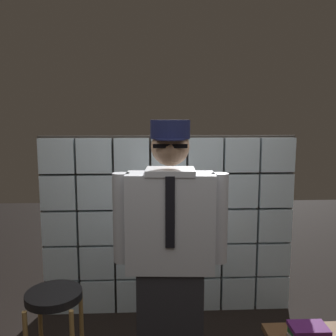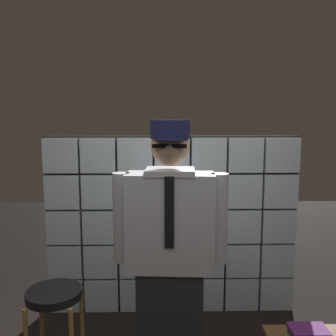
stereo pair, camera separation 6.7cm
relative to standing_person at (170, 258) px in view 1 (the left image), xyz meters
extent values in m
cube|color=silver|center=(-0.96, 1.05, -0.79)|extent=(0.31, 0.08, 0.31)
cube|color=silver|center=(-0.63, 1.05, -0.79)|extent=(0.31, 0.08, 0.31)
cube|color=silver|center=(-0.29, 1.05, -0.79)|extent=(0.31, 0.08, 0.31)
cube|color=silver|center=(0.04, 1.05, -0.79)|extent=(0.31, 0.08, 0.31)
cube|color=silver|center=(0.38, 1.05, -0.79)|extent=(0.31, 0.08, 0.31)
cube|color=silver|center=(0.71, 1.05, -0.79)|extent=(0.31, 0.08, 0.31)
cube|color=silver|center=(1.05, 1.05, -0.79)|extent=(0.31, 0.08, 0.31)
cube|color=silver|center=(-0.96, 1.05, -0.46)|extent=(0.31, 0.08, 0.31)
cube|color=silver|center=(-0.63, 1.05, -0.46)|extent=(0.31, 0.08, 0.31)
cube|color=silver|center=(-0.29, 1.05, -0.46)|extent=(0.31, 0.08, 0.31)
cube|color=silver|center=(0.04, 1.05, -0.46)|extent=(0.31, 0.08, 0.31)
cube|color=silver|center=(0.38, 1.05, -0.46)|extent=(0.31, 0.08, 0.31)
cube|color=silver|center=(0.71, 1.05, -0.46)|extent=(0.31, 0.08, 0.31)
cube|color=silver|center=(1.05, 1.05, -0.46)|extent=(0.31, 0.08, 0.31)
cube|color=silver|center=(-0.96, 1.05, -0.12)|extent=(0.31, 0.08, 0.31)
cube|color=silver|center=(-0.63, 1.05, -0.12)|extent=(0.31, 0.08, 0.31)
cube|color=silver|center=(-0.29, 1.05, -0.12)|extent=(0.31, 0.08, 0.31)
cube|color=silver|center=(0.04, 1.05, -0.12)|extent=(0.31, 0.08, 0.31)
cube|color=silver|center=(0.38, 1.05, -0.12)|extent=(0.31, 0.08, 0.31)
cube|color=silver|center=(0.71, 1.05, -0.12)|extent=(0.31, 0.08, 0.31)
cube|color=silver|center=(1.05, 1.05, -0.12)|extent=(0.31, 0.08, 0.31)
cube|color=silver|center=(-0.96, 1.05, 0.21)|extent=(0.31, 0.08, 0.31)
cube|color=silver|center=(-0.63, 1.05, 0.21)|extent=(0.31, 0.08, 0.31)
cube|color=silver|center=(-0.29, 1.05, 0.21)|extent=(0.31, 0.08, 0.31)
cube|color=silver|center=(0.04, 1.05, 0.21)|extent=(0.31, 0.08, 0.31)
cube|color=silver|center=(0.38, 1.05, 0.21)|extent=(0.31, 0.08, 0.31)
cube|color=silver|center=(0.71, 1.05, 0.21)|extent=(0.31, 0.08, 0.31)
cube|color=silver|center=(1.05, 1.05, 0.21)|extent=(0.31, 0.08, 0.31)
cube|color=silver|center=(-0.96, 1.05, 0.55)|extent=(0.31, 0.08, 0.31)
cube|color=silver|center=(-0.63, 1.05, 0.55)|extent=(0.31, 0.08, 0.31)
cube|color=silver|center=(-0.29, 1.05, 0.55)|extent=(0.31, 0.08, 0.31)
cube|color=silver|center=(0.04, 1.05, 0.55)|extent=(0.31, 0.08, 0.31)
cube|color=silver|center=(0.38, 1.05, 0.55)|extent=(0.31, 0.08, 0.31)
cube|color=silver|center=(0.71, 1.05, 0.55)|extent=(0.31, 0.08, 0.31)
cube|color=silver|center=(1.05, 1.05, 0.55)|extent=(0.31, 0.08, 0.31)
cube|color=#38332D|center=(0.04, 1.10, -0.12)|extent=(2.36, 0.02, 1.69)
cube|color=#28282D|center=(0.00, 0.00, -0.51)|extent=(0.43, 0.24, 0.87)
cube|color=silver|center=(0.00, 0.00, 0.24)|extent=(0.56, 0.27, 0.62)
cube|color=black|center=(-0.01, -0.12, 0.33)|extent=(0.06, 0.01, 0.43)
cube|color=silver|center=(0.00, 0.00, 0.55)|extent=(0.31, 0.27, 0.04)
sphere|color=tan|center=(0.00, 0.00, 0.71)|extent=(0.24, 0.24, 0.24)
ellipsoid|color=black|center=(0.00, -0.05, 0.67)|extent=(0.16, 0.09, 0.11)
cube|color=black|center=(-0.01, -0.11, 0.72)|extent=(0.20, 0.02, 0.02)
cylinder|color=#191E47|center=(-0.01, -0.09, 0.76)|extent=(0.19, 0.19, 0.01)
cylinder|color=#191E47|center=(0.00, 0.00, 0.81)|extent=(0.24, 0.24, 0.11)
cylinder|color=silver|center=(0.31, -0.02, 0.26)|extent=(0.12, 0.12, 0.57)
cylinder|color=silver|center=(-0.31, 0.02, 0.26)|extent=(0.12, 0.12, 0.57)
cylinder|color=black|center=(-0.71, -0.09, -0.19)|extent=(0.34, 0.34, 0.05)
cube|color=#1E592D|center=(0.79, -0.28, -0.36)|extent=(0.21, 0.18, 0.04)
cube|color=#591E66|center=(0.79, -0.28, -0.33)|extent=(0.22, 0.14, 0.03)
camera|label=1|loc=(-0.12, -2.16, 0.88)|focal=38.08mm
camera|label=2|loc=(-0.05, -2.16, 0.88)|focal=38.08mm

